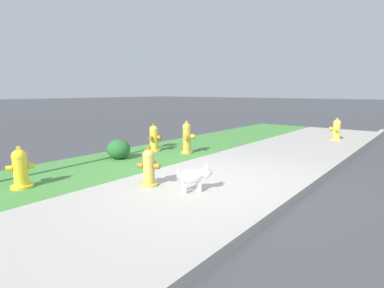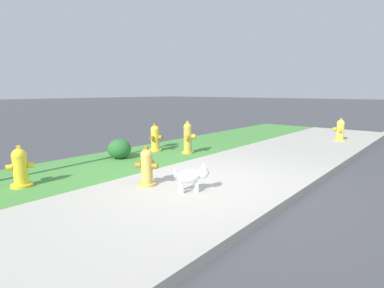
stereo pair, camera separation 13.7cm
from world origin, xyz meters
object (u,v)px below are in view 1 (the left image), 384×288
object	(u,v)px
fire_hydrant_near_corner	(149,167)
small_white_dog	(195,176)
fire_hydrant_at_driveway	(154,138)
fire_hydrant_across_street	(187,138)
fire_hydrant_mid_block	(20,169)
fire_hydrant_far_end	(336,130)
shrub_bush_near_lamp	(119,149)

from	to	relation	value
fire_hydrant_near_corner	small_white_dog	world-z (taller)	fire_hydrant_near_corner
fire_hydrant_at_driveway	fire_hydrant_across_street	world-z (taller)	fire_hydrant_across_street
fire_hydrant_near_corner	fire_hydrant_at_driveway	xyz separation A→B (m)	(1.98, 1.96, 0.03)
fire_hydrant_near_corner	small_white_dog	bearing A→B (deg)	-9.33
fire_hydrant_across_street	fire_hydrant_mid_block	bearing A→B (deg)	-34.03
fire_hydrant_at_driveway	fire_hydrant_mid_block	bearing A→B (deg)	-9.32
fire_hydrant_at_driveway	fire_hydrant_far_end	size ratio (longest dim) A/B	1.01
fire_hydrant_at_driveway	shrub_bush_near_lamp	size ratio (longest dim) A/B	1.35
fire_hydrant_at_driveway	fire_hydrant_across_street	bearing A→B (deg)	94.42
fire_hydrant_at_driveway	small_white_dog	size ratio (longest dim) A/B	1.49
fire_hydrant_across_street	fire_hydrant_mid_block	world-z (taller)	fire_hydrant_across_street
fire_hydrant_far_end	small_white_dog	xyz separation A→B (m)	(-6.44, 0.37, -0.08)
fire_hydrant_at_driveway	fire_hydrant_far_end	world-z (taller)	fire_hydrant_at_driveway
fire_hydrant_across_street	shrub_bush_near_lamp	distance (m)	1.62
fire_hydrant_at_driveway	fire_hydrant_across_street	xyz separation A→B (m)	(0.33, -0.79, 0.05)
fire_hydrant_mid_block	fire_hydrant_across_street	bearing A→B (deg)	11.86
fire_hydrant_at_driveway	small_white_dog	distance (m)	3.22
fire_hydrant_far_end	fire_hydrant_across_street	size ratio (longest dim) A/B	0.87
fire_hydrant_at_driveway	small_white_dog	world-z (taller)	fire_hydrant_at_driveway
fire_hydrant_across_street	fire_hydrant_mid_block	xyz separation A→B (m)	(-3.63, 0.30, -0.07)
small_white_dog	fire_hydrant_at_driveway	bearing A→B (deg)	93.07
fire_hydrant_at_driveway	fire_hydrant_mid_block	world-z (taller)	fire_hydrant_at_driveway
fire_hydrant_at_driveway	fire_hydrant_far_end	distance (m)	5.60
fire_hydrant_near_corner	fire_hydrant_far_end	world-z (taller)	fire_hydrant_far_end
fire_hydrant_far_end	fire_hydrant_mid_block	world-z (taller)	fire_hydrant_far_end
fire_hydrant_mid_block	shrub_bush_near_lamp	world-z (taller)	fire_hydrant_mid_block
fire_hydrant_near_corner	fire_hydrant_mid_block	bearing A→B (deg)	-164.84
fire_hydrant_near_corner	fire_hydrant_mid_block	size ratio (longest dim) A/B	0.98
fire_hydrant_across_street	fire_hydrant_far_end	bearing A→B (deg)	123.11
fire_hydrant_mid_block	shrub_bush_near_lamp	bearing A→B (deg)	29.02
fire_hydrant_mid_block	small_white_dog	xyz separation A→B (m)	(1.55, -2.20, -0.07)
fire_hydrant_near_corner	small_white_dog	distance (m)	0.77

